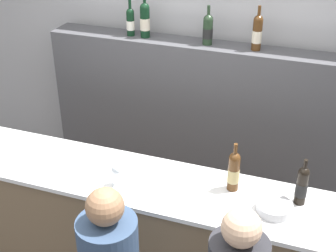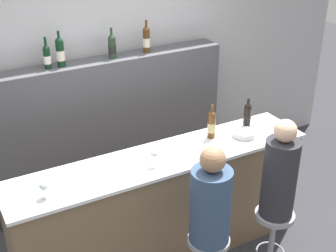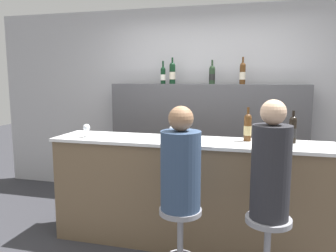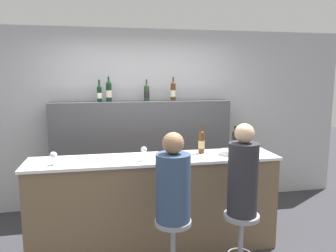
{
  "view_description": "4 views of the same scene",
  "coord_description": "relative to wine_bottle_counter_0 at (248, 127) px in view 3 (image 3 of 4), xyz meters",
  "views": [
    {
      "loc": [
        0.96,
        -1.97,
        2.8
      ],
      "look_at": [
        0.14,
        0.34,
        1.43
      ],
      "focal_mm": 50.0,
      "sensor_mm": 36.0,
      "label": 1
    },
    {
      "loc": [
        -1.61,
        -2.75,
        3.06
      ],
      "look_at": [
        0.05,
        0.26,
        1.34
      ],
      "focal_mm": 50.0,
      "sensor_mm": 36.0,
      "label": 2
    },
    {
      "loc": [
        0.6,
        -2.8,
        1.65
      ],
      "look_at": [
        -0.21,
        0.29,
        1.18
      ],
      "focal_mm": 35.0,
      "sensor_mm": 36.0,
      "label": 3
    },
    {
      "loc": [
        -0.52,
        -3.15,
        1.94
      ],
      "look_at": [
        0.13,
        0.2,
        1.41
      ],
      "focal_mm": 35.0,
      "sensor_mm": 36.0,
      "label": 4
    }
  ],
  "objects": [
    {
      "name": "wine_bottle_backbar_0",
      "position": [
        -1.13,
        1.09,
        0.5
      ],
      "size": [
        0.07,
        0.07,
        0.3
      ],
      "color": "black",
      "rests_on": "back_bar_cabinet"
    },
    {
      "name": "tasting_menu",
      "position": [
        -0.4,
        -0.23,
        -0.13
      ],
      "size": [
        0.21,
        0.3,
        0.0
      ],
      "color": "white",
      "rests_on": "bar_counter"
    },
    {
      "name": "bar_counter",
      "position": [
        -0.55,
        -0.1,
        -0.66
      ],
      "size": [
        2.7,
        0.55,
        1.06
      ],
      "color": "brown",
      "rests_on": "ground_plane"
    },
    {
      "name": "wall_back",
      "position": [
        -0.55,
        1.31,
        0.11
      ],
      "size": [
        6.4,
        0.05,
        2.6
      ],
      "color": "#B2B2B7",
      "rests_on": "ground_plane"
    },
    {
      "name": "guest_seated_right",
      "position": [
        0.18,
        -0.73,
        -0.18
      ],
      "size": [
        0.28,
        0.28,
        0.88
      ],
      "color": "#28282D",
      "rests_on": "bar_stool_right"
    },
    {
      "name": "wine_glass_0",
      "position": [
        -1.58,
        -0.2,
        -0.04
      ],
      "size": [
        0.07,
        0.07,
        0.13
      ],
      "color": "silver",
      "rests_on": "bar_counter"
    },
    {
      "name": "wine_bottle_backbar_2",
      "position": [
        -0.48,
        1.09,
        0.51
      ],
      "size": [
        0.08,
        0.08,
        0.3
      ],
      "color": "#233823",
      "rests_on": "back_bar_cabinet"
    },
    {
      "name": "bar_stool_left",
      "position": [
        -0.49,
        -0.73,
        -0.71
      ],
      "size": [
        0.34,
        0.34,
        0.62
      ],
      "color": "gray",
      "rests_on": "ground_plane"
    },
    {
      "name": "guest_seated_left",
      "position": [
        -0.49,
        -0.73,
        -0.21
      ],
      "size": [
        0.32,
        0.32,
        0.82
      ],
      "color": "#334766",
      "rests_on": "bar_stool_left"
    },
    {
      "name": "back_bar_cabinet",
      "position": [
        -0.55,
        1.09,
        -0.4
      ],
      "size": [
        2.53,
        0.28,
        1.58
      ],
      "color": "#4C4C51",
      "rests_on": "ground_plane"
    },
    {
      "name": "metal_bowl",
      "position": [
        0.27,
        -0.13,
        -0.11
      ],
      "size": [
        0.21,
        0.21,
        0.05
      ],
      "color": "#B7B7BC",
      "rests_on": "bar_counter"
    },
    {
      "name": "bar_stool_right",
      "position": [
        0.18,
        -0.73,
        -0.71
      ],
      "size": [
        0.34,
        0.34,
        0.62
      ],
      "color": "gray",
      "rests_on": "ground_plane"
    },
    {
      "name": "wine_bottle_counter_1",
      "position": [
        0.4,
        0.0,
        -0.01
      ],
      "size": [
        0.07,
        0.07,
        0.3
      ],
      "color": "black",
      "rests_on": "bar_counter"
    },
    {
      "name": "wine_bottle_counter_0",
      "position": [
        0.0,
        0.0,
        0.0
      ],
      "size": [
        0.07,
        0.07,
        0.32
      ],
      "color": "#4C2D14",
      "rests_on": "bar_counter"
    },
    {
      "name": "wine_glass_1",
      "position": [
        -0.68,
        -0.2,
        -0.03
      ],
      "size": [
        0.07,
        0.07,
        0.15
      ],
      "color": "silver",
      "rests_on": "bar_counter"
    },
    {
      "name": "wine_bottle_backbar_3",
      "position": [
        -0.1,
        1.09,
        0.52
      ],
      "size": [
        0.07,
        0.07,
        0.34
      ],
      "color": "#4C2D14",
      "rests_on": "back_bar_cabinet"
    },
    {
      "name": "wine_bottle_backbar_1",
      "position": [
        -1.01,
        1.09,
        0.53
      ],
      "size": [
        0.08,
        0.08,
        0.34
      ],
      "color": "black",
      "rests_on": "back_bar_cabinet"
    }
  ]
}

